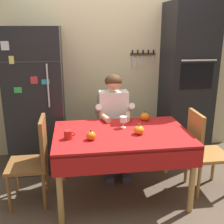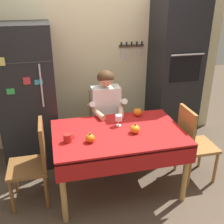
% 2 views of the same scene
% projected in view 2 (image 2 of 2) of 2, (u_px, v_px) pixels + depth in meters
% --- Properties ---
extents(ground_plane, '(10.00, 10.00, 0.00)m').
position_uv_depth(ground_plane, '(120.00, 192.00, 3.12)').
color(ground_plane, brown).
rests_on(ground_plane, ground).
extents(back_wall_assembly, '(3.70, 0.13, 2.60)m').
position_uv_depth(back_wall_assembly, '(99.00, 55.00, 3.80)').
color(back_wall_assembly, beige).
rests_on(back_wall_assembly, ground).
extents(refrigerator, '(0.68, 0.71, 1.80)m').
position_uv_depth(refrigerator, '(28.00, 97.00, 3.40)').
color(refrigerator, black).
rests_on(refrigerator, ground).
extents(wall_oven, '(0.60, 0.64, 2.10)m').
position_uv_depth(wall_oven, '(174.00, 74.00, 3.80)').
color(wall_oven, black).
rests_on(wall_oven, ground).
extents(dining_table, '(1.40, 0.90, 0.74)m').
position_uv_depth(dining_table, '(118.00, 139.00, 2.92)').
color(dining_table, tan).
rests_on(dining_table, ground).
extents(chair_behind_person, '(0.40, 0.40, 0.93)m').
position_uv_depth(chair_behind_person, '(104.00, 120.00, 3.68)').
color(chair_behind_person, tan).
rests_on(chair_behind_person, ground).
extents(seated_person, '(0.47, 0.55, 1.25)m').
position_uv_depth(seated_person, '(107.00, 110.00, 3.42)').
color(seated_person, '#38384C').
rests_on(seated_person, ground).
extents(chair_right_side, '(0.40, 0.40, 0.93)m').
position_uv_depth(chair_right_side, '(192.00, 141.00, 3.17)').
color(chair_right_side, '#9E6B33').
rests_on(chair_right_side, ground).
extents(chair_left_side, '(0.40, 0.40, 0.93)m').
position_uv_depth(chair_left_side, '(34.00, 160.00, 2.81)').
color(chair_left_side, brown).
rests_on(chair_left_side, ground).
extents(coffee_mug, '(0.11, 0.08, 0.09)m').
position_uv_depth(coffee_mug, '(68.00, 138.00, 2.68)').
color(coffee_mug, '#B2231E').
rests_on(coffee_mug, dining_table).
extents(wine_glass, '(0.08, 0.08, 0.13)m').
position_uv_depth(wine_glass, '(119.00, 118.00, 2.99)').
color(wine_glass, white).
rests_on(wine_glass, dining_table).
extents(pumpkin_large, '(0.10, 0.10, 0.11)m').
position_uv_depth(pumpkin_large, '(90.00, 138.00, 2.68)').
color(pumpkin_large, orange).
rests_on(pumpkin_large, dining_table).
extents(pumpkin_medium, '(0.11, 0.11, 0.11)m').
position_uv_depth(pumpkin_medium, '(135.00, 129.00, 2.86)').
color(pumpkin_medium, orange).
rests_on(pumpkin_medium, dining_table).
extents(pumpkin_small, '(0.11, 0.11, 0.12)m').
position_uv_depth(pumpkin_small, '(138.00, 112.00, 3.25)').
color(pumpkin_small, orange).
rests_on(pumpkin_small, dining_table).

